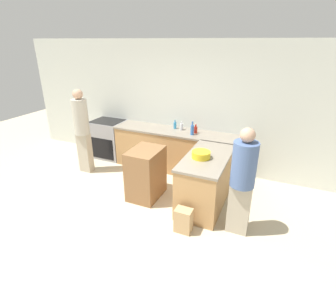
{
  "coord_description": "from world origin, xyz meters",
  "views": [
    {
      "loc": [
        1.98,
        -2.71,
        2.67
      ],
      "look_at": [
        0.28,
        1.14,
        0.94
      ],
      "focal_mm": 28.0,
      "sensor_mm": 36.0,
      "label": 1
    }
  ],
  "objects_px": {
    "island_table": "(146,173)",
    "paper_bag": "(183,220)",
    "range_oven": "(109,139)",
    "dish_soap_bottle": "(175,125)",
    "person_at_peninsula": "(242,179)",
    "mixing_bowl": "(201,155)",
    "hot_sauce_bottle": "(196,130)",
    "water_bottle_blue": "(192,130)",
    "vinegar_bottle_clear": "(182,127)",
    "person_by_range": "(82,128)"
  },
  "relations": [
    {
      "from": "island_table",
      "to": "paper_bag",
      "type": "bearing_deg",
      "value": -33.33
    },
    {
      "from": "range_oven",
      "to": "paper_bag",
      "type": "xyz_separation_m",
      "value": [
        2.62,
        -1.83,
        -0.27
      ]
    },
    {
      "from": "dish_soap_bottle",
      "to": "person_at_peninsula",
      "type": "bearing_deg",
      "value": -44.19
    },
    {
      "from": "mixing_bowl",
      "to": "person_at_peninsula",
      "type": "distance_m",
      "value": 0.84
    },
    {
      "from": "island_table",
      "to": "hot_sauce_bottle",
      "type": "xyz_separation_m",
      "value": [
        0.5,
        1.23,
        0.51
      ]
    },
    {
      "from": "mixing_bowl",
      "to": "dish_soap_bottle",
      "type": "xyz_separation_m",
      "value": [
        -0.96,
        1.23,
        0.02
      ]
    },
    {
      "from": "water_bottle_blue",
      "to": "vinegar_bottle_clear",
      "type": "bearing_deg",
      "value": 146.51
    },
    {
      "from": "person_by_range",
      "to": "mixing_bowl",
      "type": "bearing_deg",
      "value": -5.33
    },
    {
      "from": "hot_sauce_bottle",
      "to": "dish_soap_bottle",
      "type": "bearing_deg",
      "value": 167.84
    },
    {
      "from": "range_oven",
      "to": "vinegar_bottle_clear",
      "type": "relative_size",
      "value": 4.92
    },
    {
      "from": "range_oven",
      "to": "paper_bag",
      "type": "relative_size",
      "value": 2.43
    },
    {
      "from": "range_oven",
      "to": "island_table",
      "type": "relative_size",
      "value": 1.0
    },
    {
      "from": "range_oven",
      "to": "island_table",
      "type": "bearing_deg",
      "value": -35.9
    },
    {
      "from": "range_oven",
      "to": "person_at_peninsula",
      "type": "distance_m",
      "value": 3.7
    },
    {
      "from": "person_by_range",
      "to": "paper_bag",
      "type": "xyz_separation_m",
      "value": [
        2.63,
        -0.99,
        -0.79
      ]
    },
    {
      "from": "vinegar_bottle_clear",
      "to": "person_by_range",
      "type": "bearing_deg",
      "value": -152.53
    },
    {
      "from": "island_table",
      "to": "person_by_range",
      "type": "relative_size",
      "value": 0.51
    },
    {
      "from": "hot_sauce_bottle",
      "to": "person_at_peninsula",
      "type": "bearing_deg",
      "value": -52.19
    },
    {
      "from": "range_oven",
      "to": "paper_bag",
      "type": "bearing_deg",
      "value": -34.98
    },
    {
      "from": "person_by_range",
      "to": "person_at_peninsula",
      "type": "bearing_deg",
      "value": -11.07
    },
    {
      "from": "mixing_bowl",
      "to": "dish_soap_bottle",
      "type": "relative_size",
      "value": 1.61
    },
    {
      "from": "water_bottle_blue",
      "to": "paper_bag",
      "type": "xyz_separation_m",
      "value": [
        0.49,
        -1.74,
        -0.82
      ]
    },
    {
      "from": "water_bottle_blue",
      "to": "person_at_peninsula",
      "type": "distance_m",
      "value": 1.87
    },
    {
      "from": "range_oven",
      "to": "person_by_range",
      "type": "relative_size",
      "value": 0.51
    },
    {
      "from": "paper_bag",
      "to": "mixing_bowl",
      "type": "bearing_deg",
      "value": 89.59
    },
    {
      "from": "island_table",
      "to": "person_by_range",
      "type": "xyz_separation_m",
      "value": [
        -1.67,
        0.36,
        0.52
      ]
    },
    {
      "from": "water_bottle_blue",
      "to": "paper_bag",
      "type": "distance_m",
      "value": 1.98
    },
    {
      "from": "vinegar_bottle_clear",
      "to": "paper_bag",
      "type": "bearing_deg",
      "value": -67.76
    },
    {
      "from": "mixing_bowl",
      "to": "hot_sauce_bottle",
      "type": "height_order",
      "value": "hot_sauce_bottle"
    },
    {
      "from": "range_oven",
      "to": "water_bottle_blue",
      "type": "bearing_deg",
      "value": -2.54
    },
    {
      "from": "mixing_bowl",
      "to": "person_by_range",
      "type": "xyz_separation_m",
      "value": [
        -2.63,
        0.25,
        0.03
      ]
    },
    {
      "from": "mixing_bowl",
      "to": "water_bottle_blue",
      "type": "relative_size",
      "value": 1.1
    },
    {
      "from": "vinegar_bottle_clear",
      "to": "dish_soap_bottle",
      "type": "height_order",
      "value": "dish_soap_bottle"
    },
    {
      "from": "range_oven",
      "to": "water_bottle_blue",
      "type": "height_order",
      "value": "water_bottle_blue"
    },
    {
      "from": "water_bottle_blue",
      "to": "dish_soap_bottle",
      "type": "xyz_separation_m",
      "value": [
        -0.47,
        0.23,
        -0.03
      ]
    },
    {
      "from": "hot_sauce_bottle",
      "to": "dish_soap_bottle",
      "type": "xyz_separation_m",
      "value": [
        -0.5,
        0.11,
        0.0
      ]
    },
    {
      "from": "hot_sauce_bottle",
      "to": "person_at_peninsula",
      "type": "distance_m",
      "value": 1.94
    },
    {
      "from": "range_oven",
      "to": "dish_soap_bottle",
      "type": "relative_size",
      "value": 4.84
    },
    {
      "from": "range_oven",
      "to": "mixing_bowl",
      "type": "distance_m",
      "value": 2.89
    },
    {
      "from": "island_table",
      "to": "hot_sauce_bottle",
      "type": "relative_size",
      "value": 4.95
    },
    {
      "from": "mixing_bowl",
      "to": "island_table",
      "type": "bearing_deg",
      "value": -173.42
    },
    {
      "from": "range_oven",
      "to": "vinegar_bottle_clear",
      "type": "bearing_deg",
      "value": 3.4
    },
    {
      "from": "water_bottle_blue",
      "to": "person_by_range",
      "type": "height_order",
      "value": "person_by_range"
    },
    {
      "from": "range_oven",
      "to": "mixing_bowl",
      "type": "height_order",
      "value": "mixing_bowl"
    },
    {
      "from": "water_bottle_blue",
      "to": "vinegar_bottle_clear",
      "type": "distance_m",
      "value": 0.37
    },
    {
      "from": "person_by_range",
      "to": "dish_soap_bottle",
      "type": "bearing_deg",
      "value": 30.44
    },
    {
      "from": "vinegar_bottle_clear",
      "to": "paper_bag",
      "type": "height_order",
      "value": "vinegar_bottle_clear"
    },
    {
      "from": "mixing_bowl",
      "to": "person_at_peninsula",
      "type": "bearing_deg",
      "value": -29.56
    },
    {
      "from": "island_table",
      "to": "dish_soap_bottle",
      "type": "distance_m",
      "value": 1.44
    },
    {
      "from": "mixing_bowl",
      "to": "person_by_range",
      "type": "distance_m",
      "value": 2.65
    }
  ]
}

